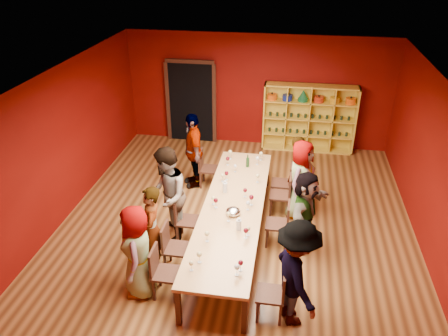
# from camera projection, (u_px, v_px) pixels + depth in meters

# --- Properties ---
(room_shell) EXTENTS (7.10, 9.10, 3.04)m
(room_shell) POSITION_uv_depth(u_px,v_px,m) (233.00, 171.00, 7.68)
(room_shell) COLOR brown
(room_shell) RESTS_ON ground
(tasting_table) EXTENTS (1.10, 4.50, 0.75)m
(tasting_table) POSITION_uv_depth(u_px,v_px,m) (233.00, 209.00, 8.06)
(tasting_table) COLOR tan
(tasting_table) RESTS_ON ground
(doorway) EXTENTS (1.40, 0.17, 2.30)m
(doorway) POSITION_uv_depth(u_px,v_px,m) (192.00, 102.00, 11.97)
(doorway) COLOR black
(doorway) RESTS_ON ground
(shelving_unit) EXTENTS (2.40, 0.40, 1.80)m
(shelving_unit) POSITION_uv_depth(u_px,v_px,m) (309.00, 115.00, 11.48)
(shelving_unit) COLOR gold
(shelving_unit) RESTS_ON ground
(chair_person_left_0) EXTENTS (0.42, 0.42, 0.89)m
(chair_person_left_0) POSITION_uv_depth(u_px,v_px,m) (161.00, 270.00, 6.89)
(chair_person_left_0) COLOR black
(chair_person_left_0) RESTS_ON ground
(person_left_0) EXTENTS (0.60, 0.87, 1.61)m
(person_left_0) POSITION_uv_depth(u_px,v_px,m) (137.00, 252.00, 6.80)
(person_left_0) COLOR tan
(person_left_0) RESTS_ON ground
(chair_person_left_1) EXTENTS (0.42, 0.42, 0.89)m
(chair_person_left_1) POSITION_uv_depth(u_px,v_px,m) (172.00, 245.00, 7.45)
(chair_person_left_1) COLOR black
(chair_person_left_1) RESTS_ON ground
(person_left_1) EXTENTS (0.57, 0.67, 1.58)m
(person_left_1) POSITION_uv_depth(u_px,v_px,m) (152.00, 229.00, 7.35)
(person_left_1) COLOR #515156
(person_left_1) RESTS_ON ground
(chair_person_left_2) EXTENTS (0.42, 0.42, 0.89)m
(chair_person_left_2) POSITION_uv_depth(u_px,v_px,m) (184.00, 217.00, 8.17)
(chair_person_left_2) COLOR black
(chair_person_left_2) RESTS_ON ground
(person_left_2) EXTENTS (0.72, 1.02, 1.89)m
(person_left_2) POSITION_uv_depth(u_px,v_px,m) (167.00, 196.00, 8.00)
(person_left_2) COLOR beige
(person_left_2) RESTS_ON ground
(chair_person_left_4) EXTENTS (0.42, 0.42, 0.89)m
(chair_person_left_4) POSITION_uv_depth(u_px,v_px,m) (206.00, 166.00, 9.97)
(chair_person_left_4) COLOR black
(chair_person_left_4) RESTS_ON ground
(person_left_4) EXTENTS (0.83, 1.13, 1.76)m
(person_left_4) POSITION_uv_depth(u_px,v_px,m) (193.00, 150.00, 9.83)
(person_left_4) COLOR pink
(person_left_4) RESTS_ON ground
(chair_person_right_0) EXTENTS (0.42, 0.42, 0.89)m
(chair_person_right_0) POSITION_uv_depth(u_px,v_px,m) (276.00, 291.00, 6.47)
(chair_person_right_0) COLOR black
(chair_person_right_0) RESTS_ON ground
(person_right_0) EXTENTS (0.87, 1.22, 1.75)m
(person_right_0) POSITION_uv_depth(u_px,v_px,m) (296.00, 274.00, 6.25)
(person_right_0) COLOR #5079A5
(person_right_0) RESTS_ON ground
(chair_person_right_2) EXTENTS (0.42, 0.42, 0.89)m
(chair_person_right_2) POSITION_uv_depth(u_px,v_px,m) (282.00, 222.00, 8.04)
(chair_person_right_2) COLOR black
(chair_person_right_2) RESTS_ON ground
(person_right_2) EXTENTS (0.89, 1.50, 1.56)m
(person_right_2) POSITION_uv_depth(u_px,v_px,m) (305.00, 211.00, 7.85)
(person_right_2) COLOR #C4838D
(person_right_2) RESTS_ON ground
(chair_person_right_3) EXTENTS (0.42, 0.42, 0.89)m
(chair_person_right_3) POSITION_uv_depth(u_px,v_px,m) (284.00, 193.00, 8.95)
(chair_person_right_3) COLOR black
(chair_person_right_3) RESTS_ON ground
(person_right_3) EXTENTS (0.71, 0.92, 1.67)m
(person_right_3) POSITION_uv_depth(u_px,v_px,m) (301.00, 180.00, 8.74)
(person_right_3) COLOR #4D4C51
(person_right_3) RESTS_ON ground
(chair_person_right_4) EXTENTS (0.42, 0.42, 0.89)m
(chair_person_right_4) POSITION_uv_depth(u_px,v_px,m) (285.00, 181.00, 9.38)
(chair_person_right_4) COLOR black
(chair_person_right_4) RESTS_ON ground
(person_right_4) EXTENTS (0.51, 0.63, 1.56)m
(person_right_4) POSITION_uv_depth(u_px,v_px,m) (298.00, 170.00, 9.21)
(person_right_4) COLOR beige
(person_right_4) RESTS_ON ground
(wine_glass_0) EXTENTS (0.07, 0.07, 0.18)m
(wine_glass_0) POSITION_uv_depth(u_px,v_px,m) (213.00, 198.00, 8.03)
(wine_glass_0) COLOR silver
(wine_glass_0) RESTS_ON tasting_table
(wine_glass_1) EXTENTS (0.07, 0.07, 0.19)m
(wine_glass_1) POSITION_uv_depth(u_px,v_px,m) (248.00, 204.00, 7.87)
(wine_glass_1) COLOR silver
(wine_glass_1) RESTS_ON tasting_table
(wine_glass_2) EXTENTS (0.08, 0.08, 0.19)m
(wine_glass_2) POSITION_uv_depth(u_px,v_px,m) (258.00, 176.00, 8.75)
(wine_glass_2) COLOR silver
(wine_glass_2) RESTS_ON tasting_table
(wine_glass_3) EXTENTS (0.08, 0.08, 0.21)m
(wine_glass_3) POSITION_uv_depth(u_px,v_px,m) (237.00, 267.00, 6.34)
(wine_glass_3) COLOR silver
(wine_glass_3) RESTS_ON tasting_table
(wine_glass_4) EXTENTS (0.08, 0.08, 0.19)m
(wine_glass_4) POSITION_uv_depth(u_px,v_px,m) (228.00, 215.00, 7.55)
(wine_glass_4) COLOR silver
(wine_glass_4) RESTS_ON tasting_table
(wine_glass_5) EXTENTS (0.07, 0.07, 0.18)m
(wine_glass_5) POSITION_uv_depth(u_px,v_px,m) (191.00, 264.00, 6.44)
(wine_glass_5) COLOR silver
(wine_glass_5) RESTS_ON tasting_table
(wine_glass_6) EXTENTS (0.08, 0.08, 0.20)m
(wine_glass_6) POSITION_uv_depth(u_px,v_px,m) (261.00, 154.00, 9.62)
(wine_glass_6) COLOR silver
(wine_glass_6) RESTS_ON tasting_table
(wine_glass_7) EXTENTS (0.08, 0.08, 0.21)m
(wine_glass_7) POSITION_uv_depth(u_px,v_px,m) (227.00, 174.00, 8.83)
(wine_glass_7) COLOR silver
(wine_glass_7) RESTS_ON tasting_table
(wine_glass_8) EXTENTS (0.08, 0.08, 0.20)m
(wine_glass_8) POSITION_uv_depth(u_px,v_px,m) (228.00, 159.00, 9.41)
(wine_glass_8) COLOR silver
(wine_glass_8) RESTS_ON tasting_table
(wine_glass_9) EXTENTS (0.09, 0.09, 0.22)m
(wine_glass_9) POSITION_uv_depth(u_px,v_px,m) (251.00, 198.00, 8.00)
(wine_glass_9) COLOR silver
(wine_glass_9) RESTS_ON tasting_table
(wine_glass_10) EXTENTS (0.08, 0.08, 0.20)m
(wine_glass_10) POSITION_uv_depth(u_px,v_px,m) (207.00, 234.00, 7.05)
(wine_glass_10) COLOR silver
(wine_glass_10) RESTS_ON tasting_table
(wine_glass_11) EXTENTS (0.07, 0.07, 0.18)m
(wine_glass_11) POSITION_uv_depth(u_px,v_px,m) (235.00, 167.00, 9.15)
(wine_glass_11) COLOR silver
(wine_glass_11) RESTS_ON tasting_table
(wine_glass_12) EXTENTS (0.09, 0.09, 0.22)m
(wine_glass_12) POSITION_uv_depth(u_px,v_px,m) (230.00, 153.00, 9.66)
(wine_glass_12) COLOR silver
(wine_glass_12) RESTS_ON tasting_table
(wine_glass_13) EXTENTS (0.08, 0.08, 0.20)m
(wine_glass_13) POSITION_uv_depth(u_px,v_px,m) (257.00, 159.00, 9.43)
(wine_glass_13) COLOR silver
(wine_glass_13) RESTS_ON tasting_table
(wine_glass_14) EXTENTS (0.08, 0.08, 0.20)m
(wine_glass_14) POSITION_uv_depth(u_px,v_px,m) (246.00, 231.00, 7.13)
(wine_glass_14) COLOR silver
(wine_glass_14) RESTS_ON tasting_table
(wine_glass_15) EXTENTS (0.07, 0.07, 0.18)m
(wine_glass_15) POSITION_uv_depth(u_px,v_px,m) (222.00, 176.00, 8.79)
(wine_glass_15) COLOR silver
(wine_glass_15) RESTS_ON tasting_table
(wine_glass_16) EXTENTS (0.08, 0.08, 0.19)m
(wine_glass_16) POSITION_uv_depth(u_px,v_px,m) (245.00, 191.00, 8.27)
(wine_glass_16) COLOR silver
(wine_glass_16) RESTS_ON tasting_table
(wine_glass_17) EXTENTS (0.08, 0.08, 0.20)m
(wine_glass_17) POSITION_uv_depth(u_px,v_px,m) (216.00, 201.00, 7.93)
(wine_glass_17) COLOR silver
(wine_glass_17) RESTS_ON tasting_table
(wine_glass_18) EXTENTS (0.08, 0.08, 0.19)m
(wine_glass_18) POSITION_uv_depth(u_px,v_px,m) (248.00, 229.00, 7.19)
(wine_glass_18) COLOR silver
(wine_glass_18) RESTS_ON tasting_table
(wine_glass_19) EXTENTS (0.08, 0.08, 0.19)m
(wine_glass_19) POSITION_uv_depth(u_px,v_px,m) (241.00, 263.00, 6.44)
(wine_glass_19) COLOR silver
(wine_glass_19) RESTS_ON tasting_table
(wine_glass_20) EXTENTS (0.08, 0.08, 0.21)m
(wine_glass_20) POSITION_uv_depth(u_px,v_px,m) (199.00, 255.00, 6.59)
(wine_glass_20) COLOR silver
(wine_glass_20) RESTS_ON tasting_table
(spittoon_bowl) EXTENTS (0.27, 0.27, 0.15)m
(spittoon_bowl) POSITION_uv_depth(u_px,v_px,m) (233.00, 212.00, 7.78)
(spittoon_bowl) COLOR silver
(spittoon_bowl) RESTS_ON tasting_table
(carafe_a) EXTENTS (0.10, 0.10, 0.25)m
(carafe_a) POSITION_uv_depth(u_px,v_px,m) (225.00, 187.00, 8.44)
(carafe_a) COLOR silver
(carafe_a) RESTS_ON tasting_table
(carafe_b) EXTENTS (0.12, 0.12, 0.23)m
(carafe_b) POSITION_uv_depth(u_px,v_px,m) (239.00, 225.00, 7.36)
(carafe_b) COLOR silver
(carafe_b) RESTS_ON tasting_table
(wine_bottle) EXTENTS (0.09, 0.09, 0.29)m
(wine_bottle) POSITION_uv_depth(u_px,v_px,m) (248.00, 162.00, 9.36)
(wine_bottle) COLOR #133618
(wine_bottle) RESTS_ON tasting_table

